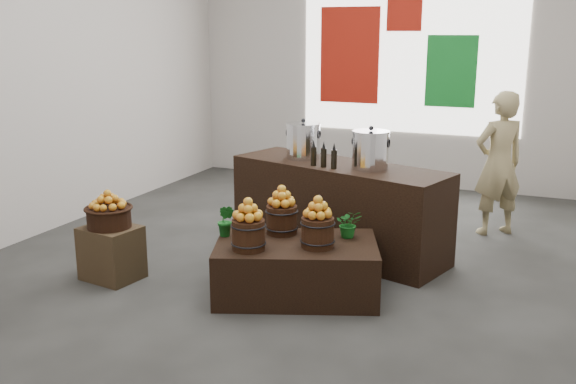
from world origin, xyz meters
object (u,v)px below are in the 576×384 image
at_px(wicker_basket, 109,218).
at_px(stock_pot_center, 370,151).
at_px(counter, 339,208).
at_px(shopper, 499,164).
at_px(display_table, 296,269).
at_px(crate, 112,253).
at_px(stock_pot_left, 303,142).

height_order(wicker_basket, stock_pot_center, stock_pot_center).
bearing_deg(counter, shopper, 58.30).
distance_m(display_table, counter, 1.24).
distance_m(counter, stock_pot_center, 0.74).
distance_m(crate, wicker_basket, 0.34).
distance_m(wicker_basket, stock_pot_center, 2.56).
xyz_separation_m(wicker_basket, shopper, (3.15, 2.82, 0.22)).
distance_m(counter, stock_pot_left, 0.80).
relative_size(stock_pot_left, stock_pot_center, 1.00).
xyz_separation_m(crate, display_table, (1.73, 0.31, -0.01)).
bearing_deg(crate, display_table, 10.26).
bearing_deg(stock_pot_left, wicker_basket, -126.97).
distance_m(wicker_basket, stock_pot_left, 2.15).
relative_size(stock_pot_left, shopper, 0.22).
xyz_separation_m(display_table, stock_pot_left, (-0.47, 1.36, 0.88)).
height_order(crate, shopper, shopper).
relative_size(wicker_basket, counter, 0.17).
bearing_deg(counter, display_table, -72.20).
height_order(stock_pot_center, shopper, shopper).
xyz_separation_m(stock_pot_left, stock_pot_center, (0.80, -0.24, 0.00)).
height_order(crate, stock_pot_left, stock_pot_left).
bearing_deg(display_table, stock_pot_left, 88.57).
xyz_separation_m(wicker_basket, display_table, (1.73, 0.31, -0.35)).
relative_size(wicker_basket, stock_pot_center, 1.13).
bearing_deg(stock_pot_left, stock_pot_center, -16.76).
distance_m(wicker_basket, counter, 2.30).
bearing_deg(wicker_basket, stock_pot_left, 53.03).
bearing_deg(wicker_basket, crate, 0.00).
bearing_deg(crate, shopper, 41.76).
height_order(counter, stock_pot_left, stock_pot_left).
relative_size(crate, stock_pot_center, 1.41).
distance_m(display_table, stock_pot_center, 1.46).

